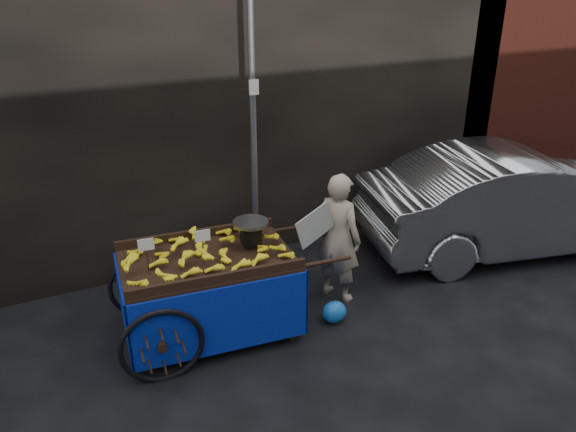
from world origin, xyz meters
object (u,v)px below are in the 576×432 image
plastic_bag (334,312)px  vendor (338,237)px  parked_car (517,200)px  banana_cart (202,267)px

plastic_bag → vendor: bearing=57.6°
plastic_bag → parked_car: (3.24, 0.54, 0.59)m
banana_cart → vendor: (1.67, 0.03, -0.03)m
banana_cart → plastic_bag: bearing=-12.2°
vendor → plastic_bag: bearing=119.9°
vendor → parked_car: size_ratio=0.37×
vendor → plastic_bag: (-0.30, -0.47, -0.67)m
plastic_bag → banana_cart: bearing=162.6°
banana_cart → parked_car: size_ratio=0.59×
parked_car → plastic_bag: bearing=111.9°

